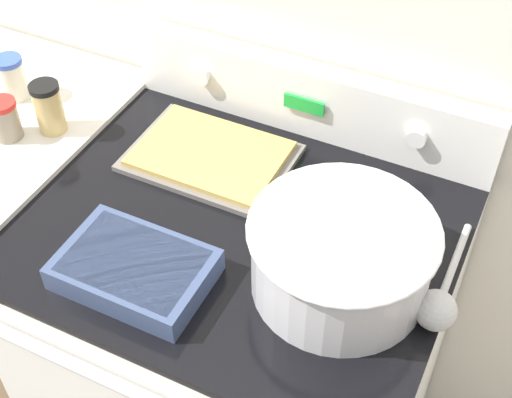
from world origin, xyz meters
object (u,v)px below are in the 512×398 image
(mixing_bowl, at_px, (341,253))
(ladle, at_px, (438,305))
(spice_jar_red_cap, at_px, (5,119))
(spice_jar_blue_cap, at_px, (12,78))
(casserole_dish, at_px, (135,268))
(baking_tray, at_px, (210,156))
(spice_jar_black_cap, at_px, (49,107))

(mixing_bowl, relative_size, ladle, 1.17)
(spice_jar_red_cap, height_order, spice_jar_blue_cap, spice_jar_blue_cap)
(casserole_dish, xyz_separation_m, spice_jar_blue_cap, (-0.53, 0.33, 0.04))
(mixing_bowl, bearing_deg, baking_tray, 151.63)
(casserole_dish, bearing_deg, mixing_bowl, 23.73)
(mixing_bowl, height_order, spice_jar_blue_cap, mixing_bowl)
(mixing_bowl, relative_size, casserole_dish, 1.23)
(ladle, height_order, spice_jar_blue_cap, spice_jar_blue_cap)
(mixing_bowl, distance_m, ladle, 0.18)
(baking_tray, distance_m, spice_jar_blue_cap, 0.50)
(baking_tray, relative_size, spice_jar_black_cap, 2.87)
(baking_tray, bearing_deg, mixing_bowl, -28.37)
(casserole_dish, bearing_deg, spice_jar_black_cap, 145.04)
(ladle, relative_size, spice_jar_blue_cap, 2.72)
(ladle, xyz_separation_m, spice_jar_red_cap, (-0.96, 0.06, 0.03))
(spice_jar_black_cap, relative_size, spice_jar_red_cap, 1.28)
(mixing_bowl, bearing_deg, spice_jar_red_cap, 175.41)
(mixing_bowl, xyz_separation_m, spice_jar_black_cap, (-0.71, 0.12, -0.01))
(baking_tray, bearing_deg, spice_jar_black_cap, -168.46)
(spice_jar_blue_cap, bearing_deg, spice_jar_red_cap, -56.73)
(casserole_dish, distance_m, spice_jar_red_cap, 0.50)
(baking_tray, bearing_deg, spice_jar_red_cap, -162.52)
(spice_jar_black_cap, bearing_deg, spice_jar_blue_cap, 158.19)
(mixing_bowl, xyz_separation_m, baking_tray, (-0.36, 0.20, -0.07))
(spice_jar_black_cap, bearing_deg, ladle, -7.55)
(mixing_bowl, relative_size, spice_jar_blue_cap, 3.18)
(baking_tray, xyz_separation_m, spice_jar_red_cap, (-0.42, -0.13, 0.05))
(casserole_dish, distance_m, spice_jar_black_cap, 0.47)
(mixing_bowl, bearing_deg, casserole_dish, -156.27)
(spice_jar_black_cap, height_order, spice_jar_red_cap, spice_jar_black_cap)
(mixing_bowl, height_order, spice_jar_red_cap, mixing_bowl)
(ladle, height_order, spice_jar_black_cap, spice_jar_black_cap)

